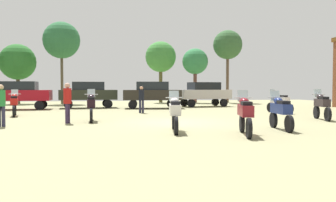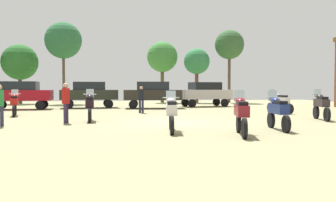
# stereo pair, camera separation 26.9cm
# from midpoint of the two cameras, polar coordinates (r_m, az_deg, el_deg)

# --- Properties ---
(ground_plane) EXTENTS (44.00, 52.00, 0.02)m
(ground_plane) POSITION_cam_midpoint_polar(r_m,az_deg,el_deg) (15.74, 1.18, -3.53)
(ground_plane) COLOR gray
(motorcycle_1) EXTENTS (0.64, 2.13, 1.44)m
(motorcycle_1) POSITION_cam_midpoint_polar(r_m,az_deg,el_deg) (13.45, 18.08, -1.54)
(motorcycle_1) COLOR black
(motorcycle_1) RESTS_ON ground
(motorcycle_2) EXTENTS (0.68, 2.24, 1.45)m
(motorcycle_2) POSITION_cam_midpoint_polar(r_m,az_deg,el_deg) (12.31, 1.18, -1.74)
(motorcycle_2) COLOR black
(motorcycle_2) RESTS_ON ground
(motorcycle_3) EXTENTS (0.79, 2.10, 1.46)m
(motorcycle_3) POSITION_cam_midpoint_polar(r_m,az_deg,el_deg) (22.31, 18.11, -0.08)
(motorcycle_3) COLOR black
(motorcycle_3) RESTS_ON ground
(motorcycle_4) EXTENTS (0.62, 2.11, 1.49)m
(motorcycle_4) POSITION_cam_midpoint_polar(r_m,az_deg,el_deg) (16.51, -12.21, -0.73)
(motorcycle_4) COLOR black
(motorcycle_4) RESTS_ON ground
(motorcycle_7) EXTENTS (0.79, 2.15, 1.47)m
(motorcycle_7) POSITION_cam_midpoint_polar(r_m,az_deg,el_deg) (11.64, 12.55, -1.97)
(motorcycle_7) COLOR black
(motorcycle_7) RESTS_ON ground
(motorcycle_8) EXTENTS (0.72, 2.24, 1.46)m
(motorcycle_8) POSITION_cam_midpoint_polar(r_m,az_deg,el_deg) (20.95, -23.48, -0.28)
(motorcycle_8) COLOR black
(motorcycle_8) RESTS_ON ground
(motorcycle_9) EXTENTS (0.77, 2.11, 1.49)m
(motorcycle_9) POSITION_cam_midpoint_polar(r_m,az_deg,el_deg) (18.32, 24.15, -0.59)
(motorcycle_9) COLOR black
(motorcycle_9) RESTS_ON ground
(car_1) EXTENTS (4.48, 2.29, 2.00)m
(car_1) POSITION_cam_midpoint_polar(r_m,az_deg,el_deg) (26.31, -2.18, 1.35)
(car_1) COLOR black
(car_1) RESTS_ON ground
(car_3) EXTENTS (4.30, 1.80, 2.00)m
(car_3) POSITION_cam_midpoint_polar(r_m,az_deg,el_deg) (27.05, -22.71, 1.20)
(car_3) COLOR black
(car_3) RESTS_ON ground
(car_4) EXTENTS (4.44, 2.16, 2.00)m
(car_4) POSITION_cam_midpoint_polar(r_m,az_deg,el_deg) (27.49, -12.54, 1.34)
(car_4) COLOR black
(car_4) RESTS_ON ground
(car_5) EXTENTS (4.55, 2.53, 2.00)m
(car_5) POSITION_cam_midpoint_polar(r_m,az_deg,el_deg) (28.92, 6.31, 1.41)
(car_5) COLOR black
(car_5) RESTS_ON ground
(person_1) EXTENTS (0.35, 0.35, 1.64)m
(person_1) POSITION_cam_midpoint_polar(r_m,az_deg,el_deg) (21.43, -4.04, 0.57)
(person_1) COLOR #26263D
(person_1) RESTS_ON ground
(person_2) EXTENTS (0.43, 0.43, 1.77)m
(person_2) POSITION_cam_midpoint_polar(r_m,az_deg,el_deg) (15.82, -15.90, 0.22)
(person_2) COLOR #322442
(person_2) RESTS_ON ground
(tree_1) EXTENTS (2.66, 2.66, 5.60)m
(tree_1) POSITION_cam_midpoint_polar(r_m,az_deg,el_deg) (36.27, 4.94, 6.38)
(tree_1) COLOR brown
(tree_1) RESTS_ON ground
(tree_3) EXTENTS (3.45, 3.45, 5.76)m
(tree_3) POSITION_cam_midpoint_polar(r_m,az_deg,el_deg) (36.82, -22.88, 5.85)
(tree_3) COLOR brown
(tree_3) RESTS_ON ground
(tree_4) EXTENTS (3.03, 3.03, 7.54)m
(tree_4) POSITION_cam_midpoint_polar(r_m,az_deg,el_deg) (37.25, 10.22, 8.98)
(tree_4) COLOR brown
(tree_4) RESTS_ON ground
(tree_5) EXTENTS (3.52, 3.52, 7.89)m
(tree_5) POSITION_cam_midpoint_polar(r_m,az_deg,el_deg) (35.56, -16.54, 9.44)
(tree_5) COLOR brown
(tree_5) RESTS_ON ground
(tree_7) EXTENTS (3.21, 3.21, 6.39)m
(tree_7) POSITION_cam_midpoint_polar(r_m,az_deg,el_deg) (36.77, -0.73, 7.17)
(tree_7) COLOR #4C4725
(tree_7) RESTS_ON ground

